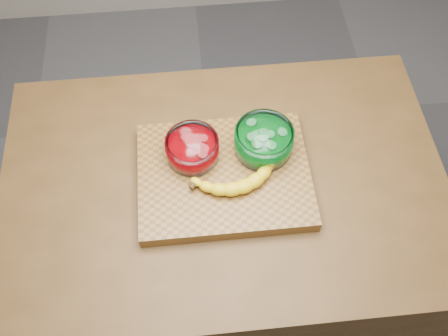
{
  "coord_description": "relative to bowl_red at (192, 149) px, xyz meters",
  "views": [
    {
      "loc": [
        -0.07,
        -0.67,
        2.06
      ],
      "look_at": [
        0.0,
        0.0,
        0.96
      ],
      "focal_mm": 40.0,
      "sensor_mm": 36.0,
      "label": 1
    }
  ],
  "objects": [
    {
      "name": "ground",
      "position": [
        0.08,
        -0.06,
        -0.97
      ],
      "size": [
        3.5,
        3.5,
        0.0
      ],
      "primitive_type": "plane",
      "color": "#535357",
      "rests_on": "ground"
    },
    {
      "name": "cutting_board",
      "position": [
        0.08,
        -0.06,
        -0.05
      ],
      "size": [
        0.45,
        0.35,
        0.04
      ],
      "primitive_type": "cube",
      "color": "brown",
      "rests_on": "counter"
    },
    {
      "name": "banana",
      "position": [
        0.11,
        -0.08,
        -0.01
      ],
      "size": [
        0.27,
        0.16,
        0.04
      ],
      "primitive_type": null,
      "color": "yellow",
      "rests_on": "cutting_board"
    },
    {
      "name": "bowl_green",
      "position": [
        0.19,
        0.0,
        0.0
      ],
      "size": [
        0.16,
        0.16,
        0.07
      ],
      "color": "white",
      "rests_on": "cutting_board"
    },
    {
      "name": "bowl_red",
      "position": [
        0.0,
        0.0,
        0.0
      ],
      "size": [
        0.14,
        0.14,
        0.07
      ],
      "color": "white",
      "rests_on": "cutting_board"
    },
    {
      "name": "counter",
      "position": [
        0.08,
        -0.06,
        -0.52
      ],
      "size": [
        1.2,
        0.8,
        0.9
      ],
      "primitive_type": "cube",
      "color": "#4E3317",
      "rests_on": "ground"
    }
  ]
}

